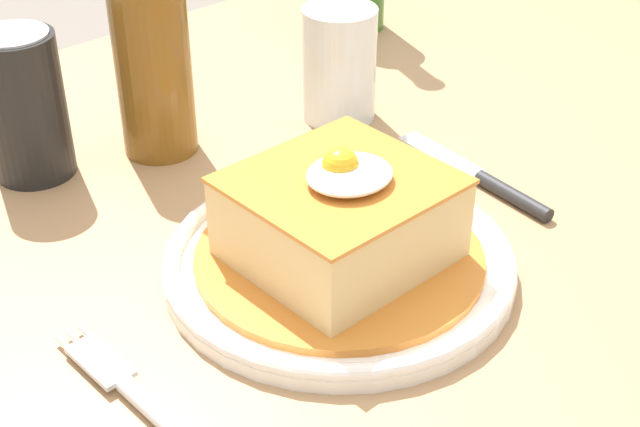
% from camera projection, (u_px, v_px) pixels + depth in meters
% --- Properties ---
extents(dining_table, '(1.34, 0.86, 0.76)m').
position_uv_depth(dining_table, '(276.00, 346.00, 0.75)').
color(dining_table, '#A87F56').
rests_on(dining_table, ground_plane).
extents(main_plate, '(0.25, 0.25, 0.02)m').
position_uv_depth(main_plate, '(339.00, 261.00, 0.65)').
color(main_plate, white).
rests_on(main_plate, dining_table).
extents(sandwich_meal, '(0.21, 0.21, 0.09)m').
position_uv_depth(sandwich_meal, '(340.00, 223.00, 0.63)').
color(sandwich_meal, orange).
rests_on(sandwich_meal, main_plate).
extents(fork, '(0.02, 0.14, 0.01)m').
position_uv_depth(fork, '(140.00, 398.00, 0.54)').
color(fork, silver).
rests_on(fork, dining_table).
extents(knife, '(0.03, 0.17, 0.01)m').
position_uv_depth(knife, '(491.00, 184.00, 0.74)').
color(knife, '#262628').
rests_on(knife, dining_table).
extents(soda_can, '(0.07, 0.07, 0.12)m').
position_uv_depth(soda_can, '(25.00, 106.00, 0.74)').
color(soda_can, black).
rests_on(soda_can, dining_table).
extents(beer_bottle_amber, '(0.06, 0.06, 0.27)m').
position_uv_depth(beer_bottle_amber, '(151.00, 42.00, 0.75)').
color(beer_bottle_amber, brown).
rests_on(beer_bottle_amber, dining_table).
extents(drinking_glass, '(0.07, 0.07, 0.10)m').
position_uv_depth(drinking_glass, '(339.00, 71.00, 0.83)').
color(drinking_glass, '#3F2314').
rests_on(drinking_glass, dining_table).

